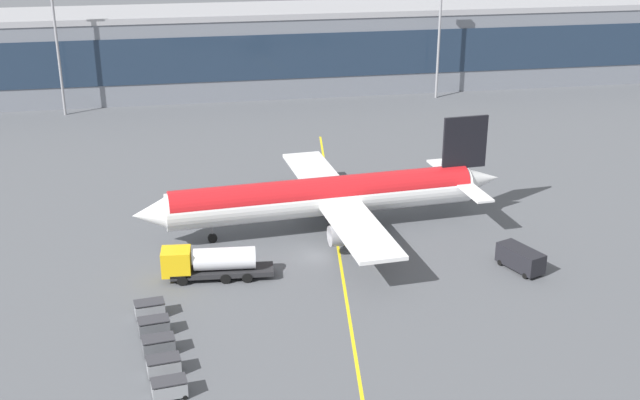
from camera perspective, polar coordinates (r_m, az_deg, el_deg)
name	(u,v)px	position (r m, az deg, el deg)	size (l,w,h in m)	color
ground_plane	(321,255)	(84.72, 0.08, -3.91)	(700.00, 700.00, 0.00)	#515459
apron_lead_in_line	(338,246)	(86.87, 1.26, -3.24)	(0.30, 80.00, 0.01)	yellow
terminal_building	(336,47)	(154.65, 1.16, 10.75)	(220.08, 17.33, 15.06)	slate
main_airliner	(325,196)	(89.07, 0.36, 0.28)	(41.84, 33.07, 12.00)	white
fuel_tanker	(210,262)	(79.90, -7.76, -4.38)	(10.96, 3.34, 3.25)	#232326
crew_van	(521,258)	(83.50, 13.98, -4.00)	(3.77, 5.42, 2.30)	black
baggage_cart_0	(169,388)	(63.67, -10.56, -12.87)	(2.83, 1.92, 1.48)	gray
baggage_cart_1	(164,365)	(66.34, -10.94, -11.36)	(2.83, 1.92, 1.48)	gray
baggage_cart_2	(159,345)	(69.06, -11.29, -9.97)	(2.83, 1.92, 1.48)	#595B60
baggage_cart_3	(154,326)	(71.81, -11.61, -8.68)	(2.83, 1.92, 1.48)	#595B60
baggage_cart_4	(150,308)	(74.60, -11.90, -7.48)	(2.83, 1.92, 1.48)	gray
apron_light_mast_1	(56,38)	(140.24, -18.07, 10.78)	(2.80, 0.50, 21.67)	gray
apron_light_mast_2	(439,35)	(146.69, 8.39, 11.43)	(2.80, 0.50, 18.81)	gray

